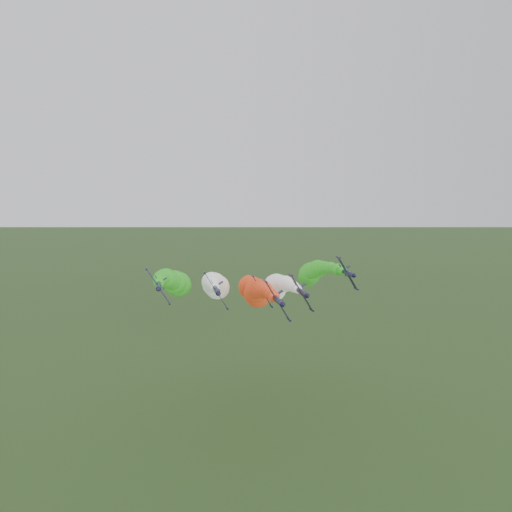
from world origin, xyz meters
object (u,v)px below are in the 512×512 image
object	(u,v)px
jet_inner_right	(276,286)
jet_outer_left	(173,282)
jet_inner_left	(215,285)
jet_lead	(258,292)
jet_outer_right	(312,273)
jet_trail	(250,286)

from	to	relation	value
jet_inner_right	jet_outer_left	bearing A→B (deg)	166.21
jet_outer_left	jet_inner_left	bearing A→B (deg)	-21.77
jet_lead	jet_inner_right	bearing A→B (deg)	44.53
jet_inner_left	jet_outer_right	size ratio (longest dim) A/B	1.00
jet_trail	jet_outer_left	bearing A→B (deg)	-158.44
jet_outer_left	jet_trail	distance (m)	25.39
jet_outer_left	jet_outer_right	bearing A→B (deg)	5.19
jet_outer_right	jet_trail	size ratio (longest dim) A/B	1.00
jet_outer_left	jet_trail	size ratio (longest dim) A/B	1.00
jet_lead	jet_outer_right	distance (m)	26.29
jet_inner_right	jet_trail	bearing A→B (deg)	106.63
jet_outer_left	jet_trail	xyz separation A→B (m)	(23.37, 9.23, -3.63)
jet_lead	jet_outer_right	size ratio (longest dim) A/B	1.01
jet_lead	jet_inner_right	distance (m)	8.94
jet_lead	jet_outer_left	xyz separation A→B (m)	(-21.82, 13.19, 1.11)
jet_inner_right	jet_outer_right	world-z (taller)	jet_outer_right
jet_lead	jet_trail	size ratio (longest dim) A/B	1.01
jet_inner_left	jet_outer_left	bearing A→B (deg)	158.23
jet_inner_right	jet_outer_left	xyz separation A→B (m)	(-28.19, 6.92, 0.97)
jet_lead	jet_inner_left	distance (m)	13.63
jet_inner_right	jet_trail	size ratio (longest dim) A/B	1.01
jet_inner_right	jet_trail	xyz separation A→B (m)	(-4.82, 16.15, -2.67)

